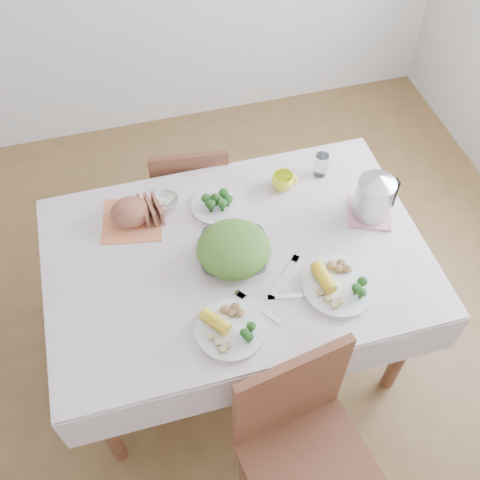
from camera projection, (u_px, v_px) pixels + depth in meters
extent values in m
plane|color=brown|center=(237.00, 344.00, 2.82)|extent=(3.60, 3.60, 0.00)
cube|color=brown|center=(237.00, 305.00, 2.53)|extent=(1.40, 0.90, 0.75)
cube|color=silver|center=(236.00, 255.00, 2.23)|extent=(1.50, 1.00, 0.01)
cube|color=brown|center=(311.00, 471.00, 2.00)|extent=(0.51, 0.51, 0.97)
cube|color=brown|center=(190.00, 185.00, 2.86)|extent=(0.42, 0.42, 0.83)
imported|color=white|center=(234.00, 254.00, 2.18)|extent=(0.32, 0.32, 0.07)
cylinder|color=white|center=(231.00, 330.00, 2.00)|extent=(0.31, 0.31, 0.02)
cylinder|color=white|center=(339.00, 286.00, 2.11)|extent=(0.33, 0.33, 0.02)
cylinder|color=beige|center=(216.00, 206.00, 2.36)|extent=(0.27, 0.27, 0.02)
cube|color=#E77C4B|center=(132.00, 220.00, 2.33)|extent=(0.28, 0.28, 0.00)
ellipsoid|color=brown|center=(130.00, 211.00, 2.28)|extent=(0.19, 0.18, 0.10)
imported|color=white|center=(166.00, 201.00, 2.37)|extent=(0.14, 0.14, 0.04)
imported|color=#F8FF28|center=(283.00, 181.00, 2.41)|extent=(0.12, 0.12, 0.08)
cylinder|color=white|center=(321.00, 163.00, 2.44)|extent=(0.07, 0.07, 0.11)
cube|color=pink|center=(369.00, 213.00, 2.34)|extent=(0.23, 0.23, 0.01)
cylinder|color=#B2B5BA|center=(375.00, 195.00, 2.25)|extent=(0.18, 0.18, 0.21)
cube|color=silver|center=(259.00, 308.00, 2.07)|extent=(0.14, 0.18, 0.00)
cube|color=silver|center=(285.00, 275.00, 2.16)|extent=(0.17, 0.17, 0.00)
cube|color=silver|center=(291.00, 296.00, 2.10)|extent=(0.18, 0.05, 0.00)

